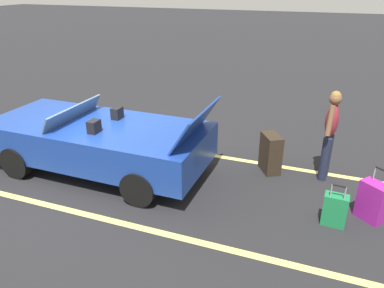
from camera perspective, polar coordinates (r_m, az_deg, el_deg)
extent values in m
plane|color=black|center=(7.32, -13.81, -3.79)|extent=(80.00, 80.00, 0.00)
cube|color=#EAE066|center=(8.31, -8.85, 0.17)|extent=(18.00, 0.12, 0.01)
cube|color=#EAE066|center=(6.40, -20.68, -9.15)|extent=(18.00, 0.12, 0.01)
cube|color=navy|center=(7.05, -14.31, 0.66)|extent=(4.12, 1.81, 0.64)
cube|color=navy|center=(7.98, -22.72, 1.39)|extent=(1.33, 1.69, 0.38)
cube|color=slate|center=(7.19, -18.06, 4.68)|extent=(0.20, 1.55, 0.31)
cube|color=black|center=(6.50, -15.04, 2.65)|extent=(0.16, 0.22, 0.22)
cube|color=black|center=(7.07, -11.61, 4.74)|extent=(0.16, 0.22, 0.22)
cube|color=navy|center=(5.95, 0.69, 3.24)|extent=(0.38, 1.50, 0.56)
cylinder|color=black|center=(7.44, -25.68, -2.55)|extent=(0.60, 0.23, 0.60)
cylinder|color=black|center=(8.50, -18.07, 1.96)|extent=(0.60, 0.23, 0.60)
cylinder|color=black|center=(5.96, -8.28, -6.85)|extent=(0.60, 0.23, 0.60)
cylinder|color=black|center=(7.24, -2.10, -0.71)|extent=(0.60, 0.23, 0.60)
cube|color=#2D2319|center=(7.04, 12.17, -1.42)|extent=(0.49, 0.56, 0.74)
cube|color=black|center=(7.12, 13.25, -1.72)|extent=(0.22, 0.34, 0.41)
sphere|color=black|center=(7.29, 10.67, -3.41)|extent=(0.04, 0.04, 0.04)
sphere|color=black|center=(7.02, 11.63, -4.65)|extent=(0.04, 0.04, 0.04)
cube|color=#991E8C|center=(6.19, 26.33, -8.05)|extent=(0.46, 0.44, 0.62)
cylinder|color=gray|center=(6.09, 26.58, -4.08)|extent=(0.03, 0.03, 0.21)
cylinder|color=black|center=(6.00, 27.61, -3.58)|extent=(0.19, 0.16, 0.03)
sphere|color=black|center=(6.34, 27.34, -10.55)|extent=(0.04, 0.04, 0.04)
sphere|color=black|center=(6.46, 25.31, -9.46)|extent=(0.04, 0.04, 0.04)
cube|color=#19723F|center=(5.87, 21.37, -9.57)|extent=(0.35, 0.22, 0.50)
cube|color=#13562F|center=(5.99, 21.39, -9.32)|extent=(0.27, 0.04, 0.28)
cylinder|color=gray|center=(5.65, 20.92, -6.76)|extent=(0.02, 0.02, 0.20)
cylinder|color=gray|center=(5.65, 22.80, -7.08)|extent=(0.02, 0.02, 0.20)
cylinder|color=black|center=(5.60, 22.01, -6.06)|extent=(0.19, 0.04, 0.03)
sphere|color=black|center=(5.93, 19.81, -11.61)|extent=(0.04, 0.04, 0.04)
sphere|color=black|center=(5.94, 22.13, -12.00)|extent=(0.04, 0.04, 0.04)
cylinder|color=#1E2338|center=(6.98, 19.98, -2.27)|extent=(0.17, 0.17, 0.82)
cylinder|color=#1E2338|center=(7.16, 20.29, -1.64)|extent=(0.17, 0.17, 0.82)
ellipsoid|color=maroon|center=(6.80, 20.99, 3.43)|extent=(0.27, 0.35, 0.60)
sphere|color=brown|center=(6.68, 21.49, 6.58)|extent=(0.21, 0.21, 0.21)
sphere|color=olive|center=(6.67, 21.55, 6.97)|extent=(0.18, 0.18, 0.18)
cylinder|color=brown|center=(6.59, 20.76, 3.42)|extent=(0.12, 0.20, 0.53)
cylinder|color=brown|center=(6.97, 21.37, 4.44)|extent=(0.12, 0.20, 0.53)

